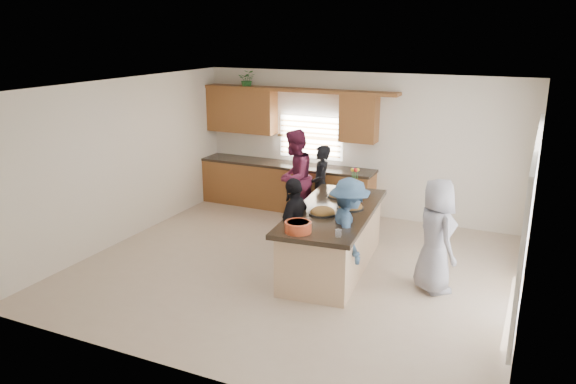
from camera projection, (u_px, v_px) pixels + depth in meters
The scene contains 18 objects.
floor at pixel (296, 268), 8.74m from camera, with size 6.50×6.50×0.00m, color #C1A98F.
room_shell at pixel (296, 149), 8.20m from camera, with size 6.52×6.02×2.81m.
back_cabinetry at pixel (285, 165), 11.45m from camera, with size 4.08×0.66×2.46m.
right_wall_glazing at pixel (529, 217), 6.94m from camera, with size 0.06×4.00×2.25m.
island at pixel (333, 240), 8.63m from camera, with size 1.40×2.80×0.95m.
platter_front at pixel (323, 212), 8.29m from camera, with size 0.41×0.41×0.17m.
platter_mid at pixel (350, 207), 8.55m from camera, with size 0.41×0.41×0.17m.
platter_back at pixel (340, 195), 9.13m from camera, with size 0.40×0.40×0.16m.
salad_bowl at pixel (298, 226), 7.54m from camera, with size 0.36×0.36×0.15m.
clear_cup at pixel (338, 233), 7.40m from camera, with size 0.09×0.09×0.09m, color white.
plate_stack at pixel (347, 194), 9.20m from camera, with size 0.20×0.20×0.05m, color #B99BE1.
flower_vase at pixel (355, 179), 9.36m from camera, with size 0.14×0.14×0.41m.
potted_plant at pixel (247, 80), 11.41m from camera, with size 0.34×0.30×0.38m, color #2E7430.
woman_left_back at pixel (321, 186), 10.49m from camera, with size 0.56×0.37×1.53m, color black.
woman_left_mid at pixel (294, 178), 10.50m from camera, with size 0.88×0.69×1.81m, color maroon.
woman_left_front at pixel (294, 227), 8.32m from camera, with size 0.89×0.37×1.51m, color black.
woman_right_back at pixel (349, 232), 8.03m from camera, with size 1.02×0.59×1.58m, color #38587B.
woman_right_front at pixel (436, 236), 7.80m from camera, with size 0.80×0.52×1.64m, color gray.
Camera 1 is at (3.28, -7.35, 3.59)m, focal length 35.00 mm.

